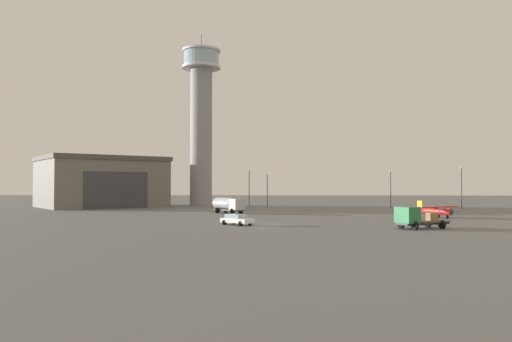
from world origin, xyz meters
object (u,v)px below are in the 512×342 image
object	(u,v)px
car_white	(237,219)
light_post_west	(267,187)
control_tower	(201,116)
light_post_east	(249,185)
light_post_centre	(391,185)
truck_flatbed_green	(415,218)
light_post_north	(461,184)
truck_fuel_tanker_silver	(228,204)
airplane_red	(435,210)

from	to	relation	value
car_white	light_post_west	world-z (taller)	light_post_west
control_tower	light_post_east	bearing A→B (deg)	-29.29
light_post_west	light_post_centre	world-z (taller)	light_post_centre
light_post_west	light_post_centre	distance (m)	28.09
car_white	truck_flatbed_green	bearing A→B (deg)	29.37
light_post_centre	truck_flatbed_green	bearing A→B (deg)	-99.52
light_post_west	light_post_north	size ratio (longest dim) A/B	0.85
car_white	light_post_north	world-z (taller)	light_post_north
truck_flatbed_green	control_tower	bearing A→B (deg)	-87.67
light_post_east	light_post_west	bearing A→B (deg)	-1.62
light_post_centre	control_tower	bearing A→B (deg)	166.65
car_white	light_post_north	xyz separation A→B (m)	(44.21, 45.94, 4.62)
truck_fuel_tanker_silver	light_post_north	bearing A→B (deg)	66.22
truck_fuel_tanker_silver	light_post_east	world-z (taller)	light_post_east
control_tower	light_post_west	world-z (taller)	control_tower
light_post_west	car_white	bearing A→B (deg)	-92.44
car_white	light_post_east	distance (m)	54.23
truck_fuel_tanker_silver	light_post_west	bearing A→B (deg)	121.37
airplane_red	truck_fuel_tanker_silver	distance (m)	34.98
airplane_red	control_tower	bearing A→B (deg)	-172.11
light_post_east	airplane_red	bearing A→B (deg)	-50.81
control_tower	light_post_west	size ratio (longest dim) A/B	5.65
control_tower	light_post_centre	bearing A→B (deg)	-13.35
light_post_north	airplane_red	bearing A→B (deg)	-116.17
airplane_red	light_post_east	bearing A→B (deg)	-176.93
truck_flatbed_green	light_post_west	xyz separation A→B (m)	(-18.66, 58.34, 3.40)
control_tower	truck_fuel_tanker_silver	world-z (taller)	control_tower
control_tower	light_post_north	size ratio (longest dim) A/B	4.80
truck_flatbed_green	light_post_west	size ratio (longest dim) A/B	0.86
light_post_centre	car_white	bearing A→B (deg)	-120.87
light_post_west	control_tower	bearing A→B (deg)	156.94
light_post_west	light_post_east	bearing A→B (deg)	178.38
car_white	light_post_east	xyz separation A→B (m)	(-1.98, 54.02, 4.37)
light_post_east	light_post_centre	distance (m)	32.35
car_white	light_post_centre	distance (m)	58.96
airplane_red	light_post_east	xyz separation A→B (m)	(-31.30, 38.39, 3.90)
truck_fuel_tanker_silver	airplane_red	bearing A→B (deg)	26.16
airplane_red	truck_flatbed_green	bearing A→B (deg)	-58.72
light_post_east	light_post_north	xyz separation A→B (m)	(46.20, -8.08, 0.25)
truck_fuel_tanker_silver	light_post_east	xyz separation A→B (m)	(1.96, 27.57, 3.49)
light_post_north	car_white	bearing A→B (deg)	-133.90
control_tower	car_white	size ratio (longest dim) A/B	9.58
truck_fuel_tanker_silver	light_post_west	world-z (taller)	light_post_west
truck_flatbed_green	car_white	size ratio (longest dim) A/B	1.45
truck_flatbed_green	light_post_centre	bearing A→B (deg)	-125.67
truck_flatbed_green	light_post_north	bearing A→B (deg)	-140.92
light_post_north	light_post_centre	bearing A→B (deg)	162.12
truck_fuel_tanker_silver	light_post_west	size ratio (longest dim) A/B	0.80
truck_flatbed_green	light_post_centre	xyz separation A→B (m)	(9.21, 54.91, 3.82)
airplane_red	truck_flatbed_green	distance (m)	21.73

